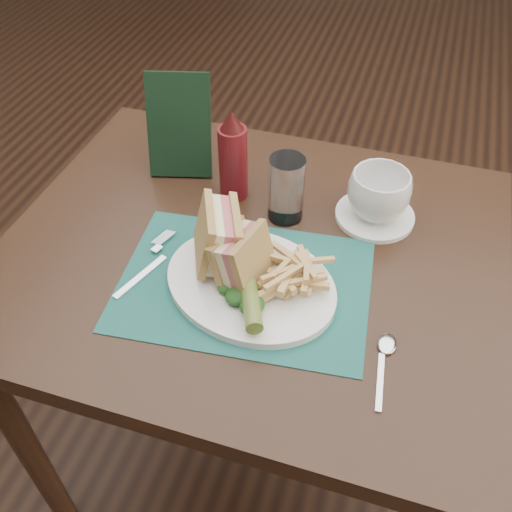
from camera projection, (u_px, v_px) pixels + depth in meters
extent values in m
plane|color=black|center=(298.00, 311.00, 1.90)|extent=(7.00, 7.00, 0.00)
cube|color=#1C5952|center=(244.00, 284.00, 0.97)|extent=(0.45, 0.34, 0.00)
cylinder|color=#576E29|center=(250.00, 300.00, 0.89)|extent=(0.07, 0.12, 0.03)
cylinder|color=white|center=(375.00, 216.00, 1.09)|extent=(0.19, 0.19, 0.01)
imported|color=white|center=(379.00, 195.00, 1.05)|extent=(0.16, 0.16, 0.09)
cylinder|color=silver|center=(286.00, 189.00, 1.05)|extent=(0.07, 0.07, 0.13)
cube|color=black|center=(179.00, 126.00, 1.13)|extent=(0.14, 0.11, 0.20)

